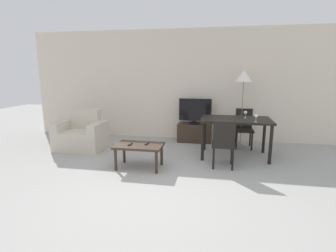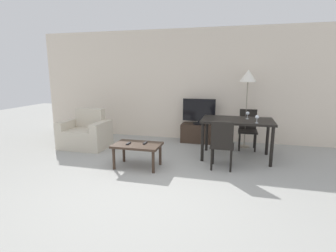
{
  "view_description": "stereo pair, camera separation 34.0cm",
  "coord_description": "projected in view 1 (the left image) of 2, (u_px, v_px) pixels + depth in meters",
  "views": [
    {
      "loc": [
        0.91,
        -3.23,
        1.67
      ],
      "look_at": [
        -0.01,
        1.64,
        0.65
      ],
      "focal_mm": 28.0,
      "sensor_mm": 36.0,
      "label": 1
    },
    {
      "loc": [
        1.24,
        -3.16,
        1.67
      ],
      "look_at": [
        -0.01,
        1.64,
        0.65
      ],
      "focal_mm": 28.0,
      "sensor_mm": 36.0,
      "label": 2
    }
  ],
  "objects": [
    {
      "name": "floor_lamp",
      "position": [
        244.0,
        79.0,
        5.76
      ],
      "size": [
        0.36,
        0.36,
        1.73
      ],
      "color": "gray",
      "rests_on": "ground_plane"
    },
    {
      "name": "coffee_table",
      "position": [
        139.0,
        148.0,
        4.6
      ],
      "size": [
        0.83,
        0.53,
        0.42
      ],
      "color": "#38281E",
      "rests_on": "ground_plane"
    },
    {
      "name": "ground_plane",
      "position": [
        147.0,
        196.0,
        3.61
      ],
      "size": [
        18.0,
        18.0,
        0.0
      ],
      "primitive_type": "plane",
      "color": "#9E9E99"
    },
    {
      "name": "dining_table",
      "position": [
        236.0,
        123.0,
        5.17
      ],
      "size": [
        1.35,
        0.84,
        0.77
      ],
      "color": "black",
      "rests_on": "ground_plane"
    },
    {
      "name": "armchair",
      "position": [
        82.0,
        135.0,
        5.78
      ],
      "size": [
        1.02,
        0.74,
        0.85
      ],
      "color": "beige",
      "rests_on": "ground_plane"
    },
    {
      "name": "remote_secondary",
      "position": [
        130.0,
        144.0,
        4.58
      ],
      "size": [
        0.04,
        0.15,
        0.02
      ],
      "color": "black",
      "rests_on": "coffee_table"
    },
    {
      "name": "dining_chair_near",
      "position": [
        224.0,
        142.0,
        4.55
      ],
      "size": [
        0.4,
        0.4,
        0.87
      ],
      "color": "black",
      "rests_on": "ground_plane"
    },
    {
      "name": "remote_primary",
      "position": [
        147.0,
        143.0,
        4.64
      ],
      "size": [
        0.04,
        0.15,
        0.02
      ],
      "color": "black",
      "rests_on": "coffee_table"
    },
    {
      "name": "tv_stand",
      "position": [
        195.0,
        133.0,
        6.4
      ],
      "size": [
        0.81,
        0.43,
        0.44
      ],
      "color": "#38281E",
      "rests_on": "ground_plane"
    },
    {
      "name": "tv",
      "position": [
        195.0,
        111.0,
        6.29
      ],
      "size": [
        0.77,
        0.27,
        0.61
      ],
      "color": "black",
      "rests_on": "tv_stand"
    },
    {
      "name": "wine_glass_left",
      "position": [
        256.0,
        116.0,
        4.79
      ],
      "size": [
        0.07,
        0.07,
        0.15
      ],
      "color": "silver",
      "rests_on": "dining_table"
    },
    {
      "name": "wine_glass_center",
      "position": [
        245.0,
        113.0,
        5.21
      ],
      "size": [
        0.07,
        0.07,
        0.15
      ],
      "color": "silver",
      "rests_on": "dining_table"
    },
    {
      "name": "dining_chair_far",
      "position": [
        244.0,
        126.0,
        5.87
      ],
      "size": [
        0.4,
        0.4,
        0.87
      ],
      "color": "black",
      "rests_on": "ground_plane"
    },
    {
      "name": "wall_back",
      "position": [
        181.0,
        85.0,
        6.52
      ],
      "size": [
        7.81,
        0.06,
        2.7
      ],
      "color": "beige",
      "rests_on": "ground_plane"
    }
  ]
}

